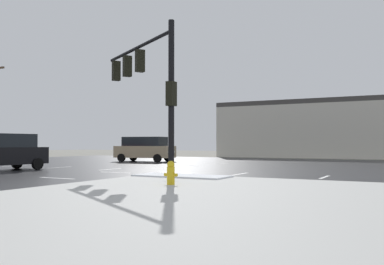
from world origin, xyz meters
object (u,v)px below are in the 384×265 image
Objects in this scene: suv_tan at (145,149)px; suv_black at (1,151)px; traffic_signal_mast at (147,76)px; fire_hydrant at (171,173)px.

suv_black is (-0.36, -13.33, 0.00)m from suv_tan.
suv_tan is at bearing -23.65° from traffic_signal_mast.
suv_tan and suv_black have the same top height.
traffic_signal_mast is 17.88m from suv_tan.
suv_tan is 13.34m from suv_black.
fire_hydrant is at bearing -59.81° from suv_tan.
fire_hydrant is 0.16× the size of suv_black.
suv_black is at bearing -98.31° from suv_tan.
traffic_signal_mast reaches higher than suv_black.
traffic_signal_mast is 7.48× the size of fire_hydrant.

